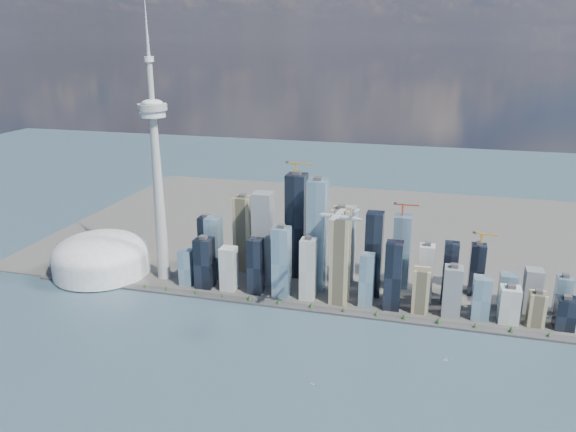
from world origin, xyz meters
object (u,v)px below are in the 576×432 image
(needle_tower, at_px, (157,168))
(airplane, at_px, (340,216))
(dome_stadium, at_px, (101,256))
(sailboat_east, at_px, (446,359))
(sailboat_west, at_px, (313,382))

(needle_tower, height_order, airplane, needle_tower)
(dome_stadium, distance_m, sailboat_east, 728.69)
(needle_tower, xyz_separation_m, airplane, (390.26, -143.37, -23.68))
(dome_stadium, height_order, sailboat_east, dome_stadium)
(dome_stadium, relative_size, sailboat_east, 20.46)
(needle_tower, bearing_deg, sailboat_west, -37.12)
(dome_stadium, bearing_deg, airplane, -14.12)
(needle_tower, xyz_separation_m, dome_stadium, (-140.00, -10.00, -196.40))
(airplane, height_order, sailboat_west, airplane)
(dome_stadium, relative_size, sailboat_west, 20.45)
(needle_tower, xyz_separation_m, sailboat_west, (381.97, -289.10, -232.70))
(dome_stadium, xyz_separation_m, airplane, (530.26, -133.37, 172.72))
(dome_stadium, distance_m, sailboat_west, 593.02)
(sailboat_east, bearing_deg, needle_tower, 174.64)
(dome_stadium, xyz_separation_m, sailboat_west, (521.97, -279.10, -36.30))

